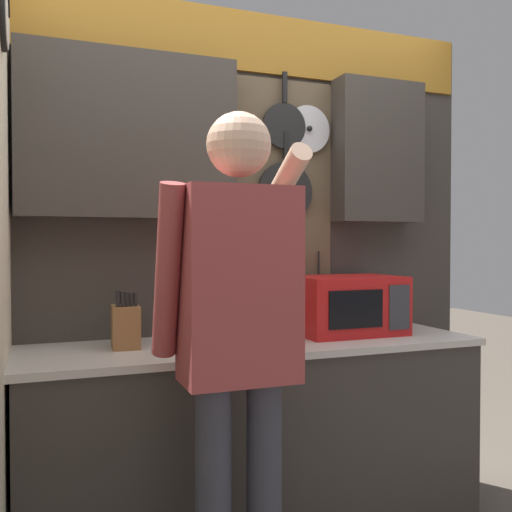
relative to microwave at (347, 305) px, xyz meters
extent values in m
cube|color=#38332D|center=(-0.48, -0.05, -0.60)|extent=(1.95, 0.57, 0.86)
cube|color=beige|center=(-0.48, -0.05, -0.15)|extent=(1.98, 0.60, 0.03)
cube|color=#38332D|center=(-0.48, 0.25, 0.19)|extent=(2.55, 0.04, 2.43)
cube|color=#99661E|center=(-0.48, 0.22, 1.26)|extent=(2.51, 0.02, 0.29)
cube|color=#38332D|center=(-0.99, 0.15, 0.76)|extent=(0.93, 0.16, 0.71)
cube|color=#38332D|center=(0.26, 0.15, 0.76)|extent=(0.47, 0.16, 0.71)
cube|color=brown|center=(-0.25, 0.22, 0.50)|extent=(0.55, 0.01, 1.19)
cylinder|color=black|center=(-0.24, 0.20, 0.86)|extent=(0.22, 0.02, 0.22)
cube|color=black|center=(-0.24, 0.19, 1.05)|extent=(0.02, 0.02, 0.15)
cylinder|color=black|center=(-0.23, 0.20, 0.55)|extent=(0.29, 0.02, 0.29)
cube|color=black|center=(-0.23, 0.19, 0.76)|extent=(0.02, 0.02, 0.15)
cylinder|color=silver|center=(-0.11, 0.20, 0.86)|extent=(0.24, 0.01, 0.24)
sphere|color=black|center=(-0.11, 0.18, 0.86)|extent=(0.03, 0.03, 0.03)
cylinder|color=silver|center=(-0.45, 0.20, 0.15)|extent=(0.01, 0.01, 0.20)
ellipsoid|color=silver|center=(-0.45, 0.20, 0.03)|extent=(0.06, 0.01, 0.05)
cylinder|color=silver|center=(-0.37, 0.20, 0.15)|extent=(0.01, 0.01, 0.20)
ellipsoid|color=silver|center=(-0.37, 0.20, 0.04)|extent=(0.05, 0.01, 0.05)
cylinder|color=silver|center=(-0.29, 0.20, 0.17)|extent=(0.01, 0.01, 0.17)
ellipsoid|color=silver|center=(-0.29, 0.20, 0.07)|extent=(0.06, 0.01, 0.05)
cylinder|color=silver|center=(-0.21, 0.20, 0.16)|extent=(0.01, 0.01, 0.18)
ellipsoid|color=silver|center=(-0.21, 0.20, 0.06)|extent=(0.05, 0.01, 0.04)
cylinder|color=red|center=(-0.13, 0.20, 0.16)|extent=(0.01, 0.01, 0.19)
ellipsoid|color=red|center=(-0.13, 0.20, 0.05)|extent=(0.04, 0.01, 0.04)
cylinder|color=black|center=(-0.05, 0.20, 0.14)|extent=(0.01, 0.01, 0.22)
ellipsoid|color=black|center=(-0.05, 0.20, 0.01)|extent=(0.06, 0.01, 0.05)
cylinder|color=white|center=(-1.46, -0.31, 1.05)|extent=(0.02, 0.24, 0.24)
torus|color=black|center=(-1.47, -0.31, 1.05)|extent=(0.02, 0.26, 0.26)
cube|color=black|center=(-1.45, -0.29, 1.08)|extent=(0.01, 0.06, 0.07)
cube|color=red|center=(0.00, 0.00, 0.00)|extent=(0.49, 0.35, 0.27)
cube|color=black|center=(-0.05, -0.18, 0.00)|extent=(0.27, 0.01, 0.17)
cube|color=#333338|center=(0.17, -0.18, 0.00)|extent=(0.11, 0.01, 0.20)
cube|color=brown|center=(-1.03, 0.00, -0.05)|extent=(0.12, 0.16, 0.17)
cylinder|color=black|center=(-1.07, -0.03, 0.07)|extent=(0.02, 0.03, 0.07)
cylinder|color=black|center=(-1.05, -0.03, 0.07)|extent=(0.02, 0.03, 0.06)
cylinder|color=black|center=(-1.03, -0.03, 0.07)|extent=(0.02, 0.02, 0.06)
cylinder|color=black|center=(-1.02, -0.03, 0.06)|extent=(0.02, 0.02, 0.05)
cylinder|color=black|center=(-1.00, -0.03, 0.06)|extent=(0.02, 0.03, 0.06)
cylinder|color=white|center=(-0.78, 0.00, -0.08)|extent=(0.11, 0.11, 0.12)
cylinder|color=tan|center=(-0.77, 0.01, 0.04)|extent=(0.06, 0.03, 0.26)
cylinder|color=tan|center=(-0.78, 0.00, 0.03)|extent=(0.05, 0.03, 0.23)
cylinder|color=silver|center=(-0.80, 0.00, 0.03)|extent=(0.06, 0.05, 0.24)
cylinder|color=red|center=(-0.78, 0.01, 0.03)|extent=(0.06, 0.02, 0.24)
cylinder|color=silver|center=(-0.79, 0.01, 0.06)|extent=(0.06, 0.04, 0.29)
cylinder|color=silver|center=(-0.80, -0.02, 0.00)|extent=(0.02, 0.03, 0.19)
cylinder|color=tan|center=(-0.80, 0.01, 0.01)|extent=(0.03, 0.02, 0.19)
cylinder|color=black|center=(-0.80, 0.01, 0.03)|extent=(0.04, 0.04, 0.24)
cylinder|color=#383842|center=(-0.66, -0.58, -0.60)|extent=(0.12, 0.12, 0.86)
cube|color=#993D3D|center=(-0.75, -0.58, 0.16)|extent=(0.38, 0.22, 0.65)
sphere|color=#DBAD8E|center=(-0.75, -0.58, 0.62)|extent=(0.22, 0.22, 0.22)
cylinder|color=#993D3D|center=(-0.98, -0.55, 0.20)|extent=(0.08, 0.23, 0.58)
cylinder|color=#DBAD8E|center=(-0.52, -0.34, 0.46)|extent=(0.08, 0.53, 0.37)
camera|label=1|loc=(-1.37, -2.36, 0.29)|focal=40.00mm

